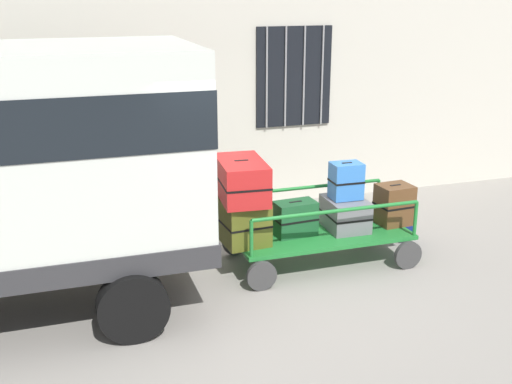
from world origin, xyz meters
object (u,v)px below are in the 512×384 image
(suitcase_left_middle, at_px, (242,180))
(suitcase_left_bottom, at_px, (243,221))
(backpack, at_px, (404,227))
(suitcase_midleft_bottom, at_px, (295,218))
(suitcase_center_bottom, at_px, (345,214))
(suitcase_midright_bottom, at_px, (394,204))
(luggage_cart, at_px, (320,236))
(suitcase_center_middle, at_px, (346,181))

(suitcase_left_middle, bearing_deg, suitcase_left_bottom, -90.00)
(backpack, bearing_deg, suitcase_midleft_bottom, -171.88)
(suitcase_center_bottom, height_order, suitcase_midright_bottom, suitcase_midright_bottom)
(luggage_cart, xyz_separation_m, suitcase_left_bottom, (-1.01, -0.00, 0.33))
(suitcase_left_bottom, relative_size, suitcase_midleft_bottom, 1.27)
(suitcase_midright_bottom, bearing_deg, suitcase_center_middle, 176.23)
(suitcase_midleft_bottom, height_order, suitcase_center_bottom, suitcase_midleft_bottom)
(suitcase_left_bottom, bearing_deg, suitcase_left_middle, 90.00)
(suitcase_left_middle, bearing_deg, suitcase_center_bottom, -1.14)
(suitcase_midleft_bottom, distance_m, backpack, 1.74)
(suitcase_left_middle, bearing_deg, luggage_cart, -1.85)
(suitcase_left_bottom, xyz_separation_m, backpack, (2.35, 0.24, -0.44))
(luggage_cart, height_order, suitcase_center_middle, suitcase_center_middle)
(luggage_cart, xyz_separation_m, suitcase_center_bottom, (0.34, 0.01, 0.26))
(suitcase_midright_bottom, bearing_deg, suitcase_left_middle, 178.35)
(suitcase_center_middle, distance_m, suitcase_midright_bottom, 0.77)
(luggage_cart, height_order, suitcase_center_bottom, suitcase_center_bottom)
(suitcase_midright_bottom, distance_m, backpack, 0.62)
(suitcase_center_bottom, bearing_deg, suitcase_center_middle, 90.00)
(suitcase_left_bottom, relative_size, suitcase_left_middle, 0.73)
(suitcase_midleft_bottom, distance_m, suitcase_center_middle, 0.79)
(suitcase_left_middle, relative_size, backpack, 2.11)
(suitcase_left_bottom, bearing_deg, backpack, 5.88)
(suitcase_left_middle, distance_m, suitcase_center_middle, 1.35)
(backpack, bearing_deg, luggage_cart, -169.80)
(suitcase_left_bottom, height_order, suitcase_center_bottom, suitcase_left_bottom)
(suitcase_midleft_bottom, bearing_deg, luggage_cart, -0.39)
(suitcase_midleft_bottom, height_order, suitcase_center_middle, suitcase_center_middle)
(suitcase_center_middle, bearing_deg, luggage_cart, -176.80)
(suitcase_midleft_bottom, xyz_separation_m, backpack, (1.68, 0.24, -0.40))
(suitcase_midleft_bottom, distance_m, suitcase_center_bottom, 0.67)
(suitcase_center_bottom, bearing_deg, suitcase_left_middle, 178.86)
(suitcase_center_bottom, height_order, suitcase_center_middle, suitcase_center_middle)
(suitcase_midleft_bottom, height_order, backpack, suitcase_midleft_bottom)
(suitcase_left_bottom, xyz_separation_m, suitcase_center_middle, (1.34, 0.02, 0.36))
(suitcase_midleft_bottom, relative_size, suitcase_center_middle, 1.16)
(suitcase_left_bottom, xyz_separation_m, suitcase_midright_bottom, (2.01, -0.03, -0.00))
(backpack, bearing_deg, suitcase_center_bottom, -166.82)
(suitcase_left_middle, height_order, suitcase_midleft_bottom, suitcase_left_middle)
(luggage_cart, distance_m, suitcase_center_middle, 0.77)
(suitcase_midleft_bottom, bearing_deg, suitcase_center_middle, 1.41)
(luggage_cart, bearing_deg, backpack, 10.20)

